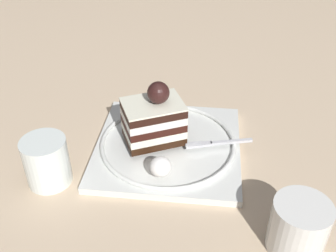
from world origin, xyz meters
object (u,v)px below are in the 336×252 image
(fork, at_px, (217,143))
(drink_glass_far, at_px, (298,229))
(whipped_cream_dollop, at_px, (160,167))
(drink_glass_near, at_px, (47,164))
(dessert_plate, at_px, (168,145))
(cake_slice, at_px, (154,119))

(fork, distance_m, drink_glass_far, 0.20)
(whipped_cream_dollop, distance_m, drink_glass_near, 0.17)
(drink_glass_near, bearing_deg, dessert_plate, 128.96)
(cake_slice, relative_size, whipped_cream_dollop, 3.57)
(fork, height_order, drink_glass_near, drink_glass_near)
(drink_glass_far, bearing_deg, dessert_plate, -123.70)
(fork, bearing_deg, drink_glass_near, -59.53)
(dessert_plate, xyz_separation_m, drink_glass_near, (0.12, -0.15, 0.02))
(dessert_plate, bearing_deg, cake_slice, -85.92)
(dessert_plate, bearing_deg, whipped_cream_dollop, 8.29)
(dessert_plate, height_order, whipped_cream_dollop, whipped_cream_dollop)
(drink_glass_near, bearing_deg, drink_glass_far, 87.09)
(whipped_cream_dollop, bearing_deg, dessert_plate, -171.71)
(dessert_plate, bearing_deg, drink_glass_near, -51.04)
(drink_glass_near, relative_size, drink_glass_far, 1.03)
(dessert_plate, height_order, cake_slice, cake_slice)
(whipped_cream_dollop, bearing_deg, drink_glass_far, 73.47)
(dessert_plate, distance_m, whipped_cream_dollop, 0.09)
(cake_slice, bearing_deg, fork, 98.41)
(whipped_cream_dollop, relative_size, drink_glass_near, 0.43)
(cake_slice, relative_size, fork, 1.11)
(whipped_cream_dollop, relative_size, drink_glass_far, 0.45)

